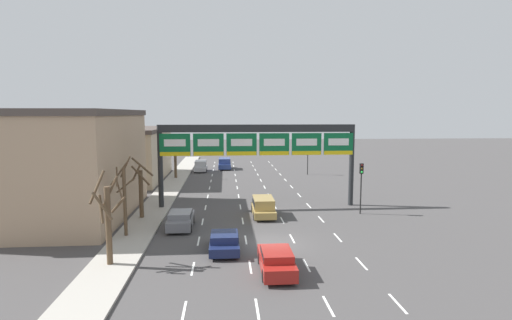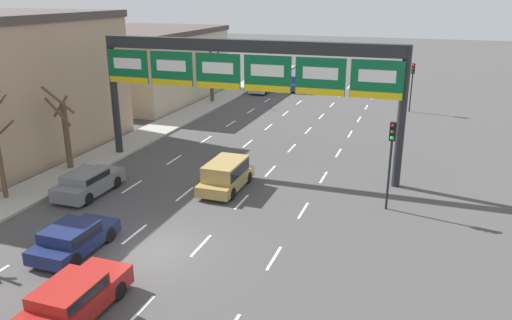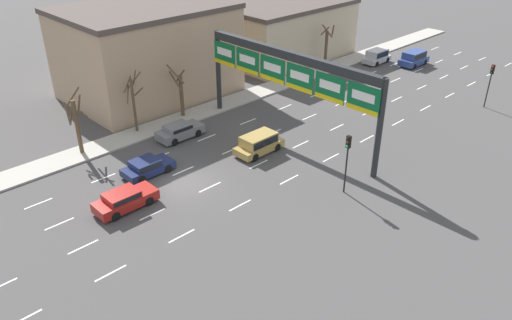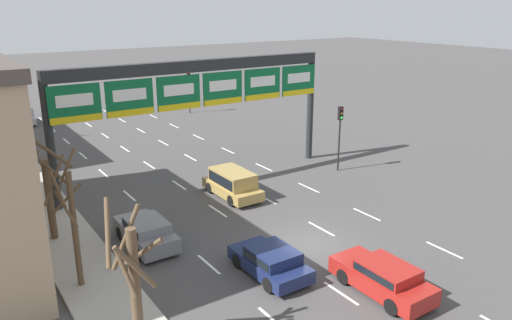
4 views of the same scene
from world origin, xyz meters
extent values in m
plane|color=#474444|center=(0.00, 0.00, 0.00)|extent=(220.00, 220.00, 0.00)
cube|color=#A8A399|center=(-9.65, 0.00, 0.07)|extent=(2.80, 110.00, 0.15)
cube|color=white|center=(-4.95, -9.00, 0.01)|extent=(0.12, 2.00, 0.01)
cube|color=white|center=(-4.95, -4.00, 0.01)|extent=(0.12, 2.00, 0.01)
cube|color=white|center=(-4.95, 1.00, 0.01)|extent=(0.12, 2.00, 0.01)
cube|color=white|center=(-4.95, 6.00, 0.01)|extent=(0.12, 2.00, 0.01)
cube|color=white|center=(-4.95, 11.00, 0.01)|extent=(0.12, 2.00, 0.01)
cube|color=white|center=(-4.95, 16.00, 0.01)|extent=(0.12, 2.00, 0.01)
cube|color=white|center=(-4.95, 21.00, 0.01)|extent=(0.12, 2.00, 0.01)
cube|color=white|center=(-4.95, 26.00, 0.01)|extent=(0.12, 2.00, 0.01)
cube|color=white|center=(-4.95, 31.00, 0.01)|extent=(0.12, 2.00, 0.01)
cube|color=white|center=(-4.95, 36.00, 0.01)|extent=(0.12, 2.00, 0.01)
cube|color=white|center=(-4.95, 41.00, 0.01)|extent=(0.12, 2.00, 0.01)
cube|color=white|center=(-4.95, 46.00, 0.01)|extent=(0.12, 2.00, 0.01)
cube|color=white|center=(-1.65, -9.00, 0.01)|extent=(0.12, 2.00, 0.01)
cube|color=white|center=(-1.65, -4.00, 0.01)|extent=(0.12, 2.00, 0.01)
cube|color=white|center=(-1.65, 1.00, 0.01)|extent=(0.12, 2.00, 0.01)
cube|color=white|center=(-1.65, 6.00, 0.01)|extent=(0.12, 2.00, 0.01)
cube|color=white|center=(-1.65, 11.00, 0.01)|extent=(0.12, 2.00, 0.01)
cube|color=white|center=(-1.65, 16.00, 0.01)|extent=(0.12, 2.00, 0.01)
cube|color=white|center=(-1.65, 21.00, 0.01)|extent=(0.12, 2.00, 0.01)
cube|color=white|center=(-1.65, 26.00, 0.01)|extent=(0.12, 2.00, 0.01)
cube|color=white|center=(-1.65, 31.00, 0.01)|extent=(0.12, 2.00, 0.01)
cube|color=white|center=(-1.65, 36.00, 0.01)|extent=(0.12, 2.00, 0.01)
cube|color=white|center=(-1.65, 41.00, 0.01)|extent=(0.12, 2.00, 0.01)
cube|color=white|center=(-1.65, 46.00, 0.01)|extent=(0.12, 2.00, 0.01)
cube|color=white|center=(1.65, -9.00, 0.01)|extent=(0.12, 2.00, 0.01)
cube|color=white|center=(1.65, -4.00, 0.01)|extent=(0.12, 2.00, 0.01)
cube|color=white|center=(1.65, 1.00, 0.01)|extent=(0.12, 2.00, 0.01)
cube|color=white|center=(1.65, 6.00, 0.01)|extent=(0.12, 2.00, 0.01)
cube|color=white|center=(1.65, 11.00, 0.01)|extent=(0.12, 2.00, 0.01)
cube|color=white|center=(1.65, 16.00, 0.01)|extent=(0.12, 2.00, 0.01)
cube|color=white|center=(1.65, 21.00, 0.01)|extent=(0.12, 2.00, 0.01)
cube|color=white|center=(1.65, 26.00, 0.01)|extent=(0.12, 2.00, 0.01)
cube|color=white|center=(1.65, 31.00, 0.01)|extent=(0.12, 2.00, 0.01)
cube|color=white|center=(1.65, 36.00, 0.01)|extent=(0.12, 2.00, 0.01)
cube|color=white|center=(1.65, 41.00, 0.01)|extent=(0.12, 2.00, 0.01)
cube|color=white|center=(1.65, 46.00, 0.01)|extent=(0.12, 2.00, 0.01)
cube|color=white|center=(4.95, -14.00, 0.01)|extent=(0.12, 2.00, 0.01)
cube|color=white|center=(4.95, -9.00, 0.01)|extent=(0.12, 2.00, 0.01)
cube|color=white|center=(4.95, -4.00, 0.01)|extent=(0.12, 2.00, 0.01)
cube|color=white|center=(4.95, 1.00, 0.01)|extent=(0.12, 2.00, 0.01)
cube|color=white|center=(4.95, 6.00, 0.01)|extent=(0.12, 2.00, 0.01)
cube|color=white|center=(4.95, 11.00, 0.01)|extent=(0.12, 2.00, 0.01)
cube|color=white|center=(4.95, 16.00, 0.01)|extent=(0.12, 2.00, 0.01)
cube|color=white|center=(4.95, 21.00, 0.01)|extent=(0.12, 2.00, 0.01)
cube|color=white|center=(4.95, 26.00, 0.01)|extent=(0.12, 2.00, 0.01)
cube|color=white|center=(4.95, 31.00, 0.01)|extent=(0.12, 2.00, 0.01)
cube|color=white|center=(4.95, 36.00, 0.01)|extent=(0.12, 2.00, 0.01)
cube|color=white|center=(4.95, 41.00, 0.01)|extent=(0.12, 2.00, 0.01)
cube|color=white|center=(4.95, 46.00, 0.01)|extent=(0.12, 2.00, 0.01)
cylinder|color=#232628|center=(-9.05, 10.99, 3.91)|extent=(0.47, 0.47, 7.82)
cylinder|color=#232628|center=(9.05, 10.99, 3.91)|extent=(0.47, 0.47, 7.82)
cube|color=#232628|center=(0.00, 10.99, 7.47)|extent=(18.10, 0.60, 0.70)
cube|color=#0C6033|center=(-7.63, 10.65, 5.99)|extent=(2.80, 0.08, 2.05)
cube|color=white|center=(-7.63, 10.61, 6.18)|extent=(1.96, 0.02, 0.66)
cube|color=yellow|center=(-7.63, 10.61, 5.15)|extent=(2.74, 0.02, 0.37)
cube|color=#0C6033|center=(-4.58, 10.65, 5.99)|extent=(2.80, 0.08, 2.05)
cube|color=white|center=(-4.58, 10.61, 6.18)|extent=(1.96, 0.02, 0.66)
cube|color=yellow|center=(-4.58, 10.61, 5.15)|extent=(2.74, 0.02, 0.37)
cube|color=#0C6033|center=(-1.53, 10.65, 5.99)|extent=(2.80, 0.08, 2.05)
cube|color=white|center=(-1.53, 10.61, 6.18)|extent=(1.96, 0.02, 0.66)
cube|color=yellow|center=(-1.53, 10.61, 5.15)|extent=(2.74, 0.02, 0.37)
cube|color=#0C6033|center=(1.53, 10.65, 5.99)|extent=(2.80, 0.08, 2.05)
cube|color=white|center=(1.53, 10.61, 6.18)|extent=(1.96, 0.02, 0.66)
cube|color=yellow|center=(1.53, 10.61, 5.15)|extent=(2.74, 0.02, 0.37)
cube|color=#0C6033|center=(4.58, 10.65, 5.99)|extent=(2.80, 0.08, 2.05)
cube|color=white|center=(4.58, 10.61, 6.18)|extent=(1.96, 0.02, 0.66)
cube|color=yellow|center=(4.58, 10.61, 5.15)|extent=(2.74, 0.02, 0.37)
cube|color=#0C6033|center=(7.63, 10.65, 5.99)|extent=(2.80, 0.08, 2.05)
cube|color=white|center=(7.63, 10.61, 6.18)|extent=(1.96, 0.02, 0.66)
cube|color=yellow|center=(7.63, 10.61, 5.15)|extent=(2.74, 0.02, 0.37)
cube|color=tan|center=(-17.45, 8.59, 4.34)|extent=(12.00, 15.98, 8.68)
cube|color=#4C423D|center=(-17.45, 8.59, 8.93)|extent=(12.24, 16.30, 0.50)
cube|color=#C6B293|center=(-17.51, 28.23, 3.22)|extent=(12.12, 16.65, 6.44)
cube|color=#4C423D|center=(-17.51, 28.23, 6.69)|extent=(12.36, 16.98, 0.50)
cube|color=navy|center=(-3.16, 37.28, 0.57)|extent=(1.94, 4.17, 0.73)
cube|color=navy|center=(-3.16, 37.24, 1.34)|extent=(1.79, 2.92, 0.82)
cube|color=black|center=(-3.16, 37.24, 1.34)|extent=(1.83, 2.69, 0.59)
cylinder|color=black|center=(-4.04, 38.53, 0.33)|extent=(0.22, 0.66, 0.66)
cylinder|color=black|center=(-2.27, 38.53, 0.33)|extent=(0.22, 0.66, 0.66)
cylinder|color=black|center=(-4.04, 36.03, 0.33)|extent=(0.22, 0.66, 0.66)
cylinder|color=black|center=(-2.27, 36.03, 0.33)|extent=(0.22, 0.66, 0.66)
cube|color=#A88947|center=(0.20, 7.44, 0.49)|extent=(1.84, 4.27, 0.58)
cube|color=#A88947|center=(0.20, 7.40, 1.21)|extent=(1.69, 2.99, 0.85)
cube|color=black|center=(0.20, 7.40, 1.21)|extent=(1.73, 2.75, 0.61)
cylinder|color=black|center=(-0.63, 8.72, 0.33)|extent=(0.22, 0.66, 0.66)
cylinder|color=black|center=(1.03, 8.72, 0.33)|extent=(0.22, 0.66, 0.66)
cylinder|color=black|center=(-0.63, 6.16, 0.33)|extent=(0.22, 0.66, 0.66)
cylinder|color=black|center=(1.03, 6.16, 0.33)|extent=(0.22, 0.66, 0.66)
cube|color=#B7B7BC|center=(-6.80, 34.72, 0.49)|extent=(1.76, 3.91, 0.58)
cube|color=#B7B7BC|center=(-6.80, 34.68, 1.25)|extent=(1.62, 2.74, 0.92)
cube|color=black|center=(-6.80, 34.68, 1.25)|extent=(1.66, 2.52, 0.66)
cylinder|color=black|center=(-7.59, 35.90, 0.33)|extent=(0.22, 0.66, 0.66)
cylinder|color=black|center=(-6.01, 35.90, 0.33)|extent=(0.22, 0.66, 0.66)
cylinder|color=black|center=(-7.59, 33.55, 0.33)|extent=(0.22, 0.66, 0.66)
cylinder|color=black|center=(-6.01, 33.55, 0.33)|extent=(0.22, 0.66, 0.66)
cube|color=#19234C|center=(-3.15, -1.14, 0.48)|extent=(1.87, 3.92, 0.57)
cube|color=#19234C|center=(-3.15, -1.37, 1.01)|extent=(1.72, 2.04, 0.48)
cube|color=black|center=(-3.15, -1.37, 1.01)|extent=(1.76, 1.88, 0.35)
cylinder|color=black|center=(-3.99, 0.04, 0.33)|extent=(0.22, 0.66, 0.66)
cylinder|color=black|center=(-2.30, 0.04, 0.33)|extent=(0.22, 0.66, 0.66)
cylinder|color=black|center=(-3.99, -2.32, 0.33)|extent=(0.22, 0.66, 0.66)
cylinder|color=black|center=(-2.30, -2.32, 0.33)|extent=(0.22, 0.66, 0.66)
cube|color=maroon|center=(-0.25, -4.81, 0.56)|extent=(1.77, 4.33, 0.71)
cube|color=maroon|center=(-0.25, -5.07, 1.13)|extent=(1.63, 2.25, 0.43)
cube|color=black|center=(-0.25, -5.07, 1.13)|extent=(1.67, 2.07, 0.31)
cylinder|color=black|center=(-1.05, -3.51, 0.33)|extent=(0.22, 0.66, 0.66)
cylinder|color=black|center=(0.55, -3.51, 0.33)|extent=(0.22, 0.66, 0.66)
cylinder|color=black|center=(-1.05, -6.11, 0.33)|extent=(0.22, 0.66, 0.66)
cylinder|color=black|center=(0.55, -6.11, 0.33)|extent=(0.22, 0.66, 0.66)
cube|color=slate|center=(-6.52, 4.37, 0.56)|extent=(1.81, 4.20, 0.73)
cube|color=slate|center=(-6.52, 4.12, 1.14)|extent=(1.66, 2.18, 0.42)
cube|color=black|center=(-6.52, 4.12, 1.14)|extent=(1.70, 2.01, 0.30)
cylinder|color=black|center=(-7.34, 5.63, 0.33)|extent=(0.22, 0.66, 0.66)
cylinder|color=black|center=(-5.71, 5.63, 0.33)|extent=(0.22, 0.66, 0.66)
cylinder|color=black|center=(-7.34, 3.11, 0.33)|extent=(0.22, 0.66, 0.66)
cylinder|color=black|center=(-5.71, 3.11, 0.33)|extent=(0.22, 0.66, 0.66)
cylinder|color=black|center=(8.85, 7.58, 1.80)|extent=(0.12, 0.12, 3.60)
cube|color=black|center=(8.85, 7.58, 4.05)|extent=(0.30, 0.24, 0.90)
sphere|color=#3D0E0C|center=(8.85, 7.45, 4.35)|extent=(0.20, 0.20, 0.20)
sphere|color=#412F0C|center=(8.85, 7.45, 4.05)|extent=(0.20, 0.20, 0.20)
sphere|color=green|center=(8.85, 7.45, 3.75)|extent=(0.20, 0.20, 0.20)
cylinder|color=black|center=(8.87, 30.46, 1.74)|extent=(0.12, 0.12, 3.47)
cube|color=black|center=(8.87, 30.46, 3.92)|extent=(0.30, 0.24, 0.90)
sphere|color=red|center=(8.87, 30.33, 4.22)|extent=(0.20, 0.20, 0.20)
sphere|color=#412F0C|center=(8.87, 30.33, 3.92)|extent=(0.20, 0.20, 0.20)
sphere|color=#0E3515|center=(8.87, 30.33, 3.62)|extent=(0.20, 0.20, 0.20)
cylinder|color=brown|center=(-10.19, 2.24, 2.58)|extent=(0.24, 0.24, 4.87)
cylinder|color=brown|center=(-10.25, 2.88, 3.68)|extent=(1.37, 0.23, 1.11)
cylinder|color=brown|center=(-10.64, 2.13, 4.44)|extent=(0.35, 1.02, 1.29)
cylinder|color=brown|center=(-10.62, 2.77, 4.62)|extent=(1.19, 0.99, 1.70)
cylinder|color=brown|center=(-10.48, 1.96, 3.66)|extent=(0.71, 0.74, 1.52)
cylinder|color=brown|center=(-10.15, 2.60, 5.05)|extent=(0.83, 0.20, 1.54)
cylinder|color=brown|center=(-9.78, -3.26, 2.43)|extent=(0.34, 0.34, 4.56)
cylinder|color=brown|center=(-9.78, -2.79, 4.24)|extent=(1.08, 0.16, 2.02)
cylinder|color=brown|center=(-9.30, -2.76, 3.53)|extent=(1.18, 1.13, 1.19)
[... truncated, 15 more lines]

